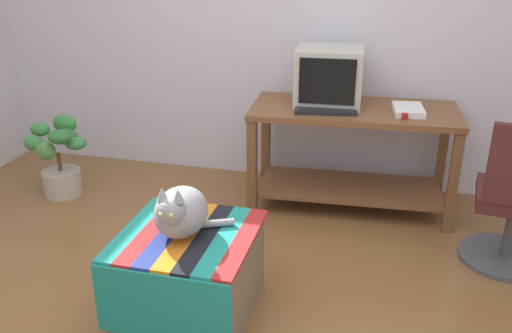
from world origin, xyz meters
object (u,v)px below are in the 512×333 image
book (408,110)px  stapler (403,114)px  tv_monitor (329,77)px  cat (180,212)px  desk (352,140)px  potted_plant (59,160)px  ottoman_with_blanket (189,274)px  keyboard (326,111)px

book → stapler: 0.11m
tv_monitor → cat: bearing=-111.5°
desk → potted_plant: size_ratio=2.43×
book → stapler: same height
ottoman_with_blanket → cat: 0.35m
desk → cat: size_ratio=4.01×
keyboard → cat: size_ratio=1.14×
desk → cat: bearing=-118.7°
book → ottoman_with_blanket: size_ratio=0.40×
keyboard → stapler: (0.49, 0.02, 0.01)m
potted_plant → stapler: 2.45m
desk → stapler: (0.32, -0.14, 0.25)m
ottoman_with_blanket → potted_plant: (-1.42, 1.08, 0.05)m
desk → tv_monitor: tv_monitor is taller
tv_monitor → book: 0.57m
tv_monitor → ottoman_with_blanket: 1.71m
keyboard → ottoman_with_blanket: (-0.48, -1.27, -0.51)m
desk → book: (0.35, -0.03, 0.25)m
ottoman_with_blanket → cat: (-0.02, -0.02, 0.35)m
desk → cat: cat is taller
cat → potted_plant: (-1.40, 1.10, -0.31)m
desk → cat: (-0.68, -1.44, 0.09)m
stapler → tv_monitor: bearing=146.0°
stapler → book: bearing=63.1°
keyboard → stapler: size_ratio=3.64×
ottoman_with_blanket → cat: bearing=-135.9°
keyboard → stapler: bearing=-7.3°
book → stapler: size_ratio=2.49×
stapler → potted_plant: bearing=173.2°
book → potted_plant: bearing=-179.3°
desk → book: 0.43m
desk → keyboard: 0.33m
ottoman_with_blanket → potted_plant: size_ratio=1.17×
ottoman_with_blanket → cat: size_ratio=1.94×
keyboard → book: (0.52, 0.13, 0.01)m
stapler → cat: bearing=-139.0°
desk → book: bearing=-7.7°
cat → keyboard: bearing=67.7°
ottoman_with_blanket → stapler: 1.70m
book → ottoman_with_blanket: bearing=-132.4°
tv_monitor → ottoman_with_blanket: bearing=-111.0°
ottoman_with_blanket → stapler: (0.97, 1.29, 0.51)m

